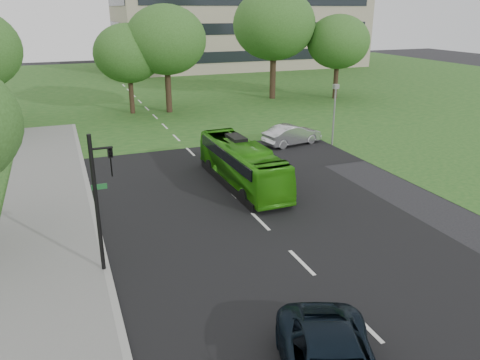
{
  "coord_description": "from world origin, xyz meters",
  "views": [
    {
      "loc": [
        -7.98,
        -15.94,
        9.23
      ],
      "look_at": [
        -0.43,
        3.49,
        1.6
      ],
      "focal_mm": 35.0,
      "sensor_mm": 36.0,
      "label": 1
    }
  ],
  "objects": [
    {
      "name": "street_surfaces",
      "position": [
        -0.38,
        22.75,
        0.03
      ],
      "size": [
        120.0,
        120.0,
        0.15
      ],
      "color": "black",
      "rests_on": "ground"
    },
    {
      "name": "tree_park_c",
      "position": [
        1.71,
        27.56,
        6.6
      ],
      "size": [
        7.32,
        7.32,
        9.72
      ],
      "color": "black",
      "rests_on": "ground"
    },
    {
      "name": "tree_park_d",
      "position": [
        13.94,
        30.68,
        7.71
      ],
      "size": [
        8.61,
        8.61,
        11.39
      ],
      "color": "black",
      "rests_on": "ground"
    },
    {
      "name": "sedan",
      "position": [
        7.38,
        13.23,
        0.73
      ],
      "size": [
        4.62,
        2.39,
        1.45
      ],
      "primitive_type": "imported",
      "rotation": [
        0.0,
        0.0,
        1.77
      ],
      "color": "#B5B6BA",
      "rests_on": "ground"
    },
    {
      "name": "ground",
      "position": [
        0.0,
        0.0,
        0.0
      ],
      "size": [
        160.0,
        160.0,
        0.0
      ],
      "primitive_type": "plane",
      "color": "black",
      "rests_on": "ground"
    },
    {
      "name": "tree_park_e",
      "position": [
        20.33,
        28.2,
        5.97
      ],
      "size": [
        6.59,
        6.59,
        8.79
      ],
      "color": "black",
      "rests_on": "ground"
    },
    {
      "name": "camera_pole",
      "position": [
        10.0,
        12.0,
        2.81
      ],
      "size": [
        0.45,
        0.43,
        4.36
      ],
      "rotation": [
        0.0,
        0.0,
        0.43
      ],
      "color": "gray",
      "rests_on": "ground"
    },
    {
      "name": "traffic_light",
      "position": [
        -7.03,
        0.07,
        3.11
      ],
      "size": [
        0.85,
        0.23,
        5.3
      ],
      "rotation": [
        0.0,
        0.0,
        0.1
      ],
      "color": "black",
      "rests_on": "ground"
    },
    {
      "name": "tree_park_b",
      "position": [
        -1.64,
        28.3,
        5.47
      ],
      "size": [
        6.19,
        6.19,
        8.12
      ],
      "color": "black",
      "rests_on": "ground"
    },
    {
      "name": "bus",
      "position": [
        1.0,
        6.84,
        1.21
      ],
      "size": [
        2.27,
        8.73,
        2.42
      ],
      "primitive_type": "imported",
      "rotation": [
        0.0,
        0.0,
        0.03
      ],
      "color": "#319812",
      "rests_on": "ground"
    }
  ]
}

